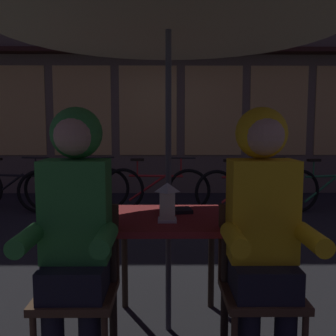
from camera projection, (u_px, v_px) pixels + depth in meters
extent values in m
plane|color=#232326|center=(168.00, 329.00, 2.47)|extent=(60.00, 60.00, 0.00)
cube|color=maroon|center=(168.00, 219.00, 2.40)|extent=(0.72, 0.72, 0.04)
cylinder|color=#2D2319|center=(113.00, 298.00, 2.12)|extent=(0.04, 0.04, 0.70)
cylinder|color=#2D2319|center=(225.00, 298.00, 2.13)|extent=(0.04, 0.04, 0.70)
cylinder|color=#2D2319|center=(125.00, 260.00, 2.74)|extent=(0.04, 0.04, 0.70)
cylinder|color=#2D2319|center=(211.00, 259.00, 2.75)|extent=(0.04, 0.04, 0.70)
cylinder|color=#4C4C51|center=(168.00, 155.00, 2.35)|extent=(0.04, 0.04, 2.25)
cube|color=white|center=(167.00, 220.00, 2.27)|extent=(0.11, 0.11, 0.02)
cube|color=white|center=(167.00, 205.00, 2.26)|extent=(0.09, 0.09, 0.16)
pyramid|color=white|center=(167.00, 187.00, 2.25)|extent=(0.11, 0.11, 0.06)
cube|color=#513823|center=(77.00, 295.00, 1.99)|extent=(0.40, 0.40, 0.04)
cylinder|color=#513823|center=(114.00, 320.00, 2.18)|extent=(0.03, 0.03, 0.41)
cylinder|color=#513823|center=(54.00, 320.00, 2.18)|extent=(0.03, 0.03, 0.41)
cube|color=#513823|center=(83.00, 241.00, 2.15)|extent=(0.40, 0.03, 0.42)
cube|color=#513823|center=(262.00, 294.00, 1.99)|extent=(0.40, 0.40, 0.04)
cylinder|color=#513823|center=(283.00, 319.00, 2.19)|extent=(0.03, 0.03, 0.41)
cylinder|color=#513823|center=(223.00, 319.00, 2.19)|extent=(0.03, 0.03, 0.41)
cube|color=#513823|center=(254.00, 241.00, 2.15)|extent=(0.40, 0.03, 0.42)
cube|color=black|center=(76.00, 277.00, 1.98)|extent=(0.32, 0.36, 0.16)
cube|color=#338C38|center=(76.00, 210.00, 1.98)|extent=(0.34, 0.22, 0.52)
cylinder|color=#338C38|center=(105.00, 239.00, 1.77)|extent=(0.09, 0.30, 0.09)
cylinder|color=#338C38|center=(27.00, 240.00, 1.77)|extent=(0.09, 0.30, 0.09)
sphere|color=tan|center=(74.00, 135.00, 1.94)|extent=(0.21, 0.21, 0.21)
sphere|color=#338C38|center=(76.00, 133.00, 1.99)|extent=(0.27, 0.27, 0.27)
cube|color=black|center=(262.00, 276.00, 1.98)|extent=(0.32, 0.36, 0.16)
cube|color=yellow|center=(262.00, 210.00, 1.99)|extent=(0.34, 0.22, 0.52)
cylinder|color=yellow|center=(312.00, 239.00, 1.78)|extent=(0.09, 0.30, 0.09)
cylinder|color=yellow|center=(234.00, 239.00, 1.78)|extent=(0.09, 0.30, 0.09)
sphere|color=tan|center=(264.00, 135.00, 1.95)|extent=(0.21, 0.21, 0.21)
sphere|color=yellow|center=(261.00, 133.00, 1.99)|extent=(0.27, 0.27, 0.27)
cube|color=#6B5B4C|center=(148.00, 34.00, 7.51)|extent=(10.00, 0.60, 6.20)
cube|color=#E0B260|center=(17.00, 111.00, 7.34)|extent=(1.10, 0.02, 1.70)
cube|color=#E0B260|center=(82.00, 111.00, 7.35)|extent=(1.10, 0.02, 1.70)
cube|color=#E0B260|center=(148.00, 111.00, 7.36)|extent=(1.10, 0.02, 1.70)
cube|color=#E0B260|center=(213.00, 111.00, 7.37)|extent=(1.10, 0.02, 1.70)
cube|color=#E0B260|center=(279.00, 111.00, 7.38)|extent=(1.10, 0.02, 1.70)
cube|color=#331914|center=(147.00, 51.00, 7.10)|extent=(9.00, 0.36, 0.08)
torus|color=black|center=(44.00, 190.00, 5.91)|extent=(0.66, 0.16, 0.66)
cylinder|color=black|center=(13.00, 175.00, 5.97)|extent=(0.83, 0.18, 0.04)
cylinder|color=black|center=(6.00, 187.00, 6.01)|extent=(0.60, 0.14, 0.44)
cylinder|color=black|center=(36.00, 167.00, 5.89)|extent=(0.02, 0.02, 0.28)
cylinder|color=black|center=(35.00, 158.00, 5.87)|extent=(0.44, 0.10, 0.02)
torus|color=black|center=(108.00, 189.00, 5.99)|extent=(0.66, 0.19, 0.66)
torus|color=black|center=(40.00, 191.00, 5.76)|extent=(0.66, 0.19, 0.66)
cylinder|color=#1E4C93|center=(74.00, 176.00, 5.85)|extent=(0.82, 0.21, 0.04)
cylinder|color=#1E4C93|center=(67.00, 188.00, 5.85)|extent=(0.60, 0.16, 0.44)
cylinder|color=#1E4C93|center=(55.00, 169.00, 5.78)|extent=(0.02, 0.02, 0.24)
cube|color=black|center=(55.00, 160.00, 5.76)|extent=(0.21, 0.12, 0.04)
cylinder|color=#1E4C93|center=(100.00, 167.00, 5.92)|extent=(0.02, 0.02, 0.28)
cylinder|color=black|center=(100.00, 158.00, 5.91)|extent=(0.43, 0.12, 0.02)
torus|color=black|center=(189.00, 190.00, 5.87)|extent=(0.66, 0.12, 0.66)
torus|color=black|center=(123.00, 189.00, 5.97)|extent=(0.66, 0.12, 0.66)
cylinder|color=maroon|center=(156.00, 176.00, 5.89)|extent=(0.84, 0.12, 0.04)
cylinder|color=maroon|center=(148.00, 188.00, 5.93)|extent=(0.61, 0.10, 0.44)
cylinder|color=maroon|center=(137.00, 168.00, 5.91)|extent=(0.02, 0.02, 0.24)
cube|color=black|center=(137.00, 160.00, 5.89)|extent=(0.21, 0.10, 0.04)
cylinder|color=maroon|center=(181.00, 167.00, 5.84)|extent=(0.02, 0.02, 0.28)
cylinder|color=black|center=(181.00, 158.00, 5.83)|extent=(0.44, 0.07, 0.02)
torus|color=black|center=(278.00, 189.00, 5.96)|extent=(0.66, 0.19, 0.66)
torus|color=black|center=(216.00, 192.00, 5.74)|extent=(0.66, 0.19, 0.66)
cylinder|color=maroon|center=(248.00, 177.00, 5.82)|extent=(0.83, 0.21, 0.04)
cylinder|color=maroon|center=(240.00, 189.00, 5.82)|extent=(0.60, 0.16, 0.44)
cylinder|color=maroon|center=(230.00, 169.00, 5.75)|extent=(0.02, 0.02, 0.24)
cube|color=black|center=(231.00, 161.00, 5.74)|extent=(0.21, 0.12, 0.04)
cylinder|color=maroon|center=(272.00, 167.00, 5.89)|extent=(0.02, 0.02, 0.28)
cylinder|color=black|center=(272.00, 158.00, 5.88)|extent=(0.44, 0.12, 0.02)
torus|color=black|center=(299.00, 191.00, 5.79)|extent=(0.66, 0.19, 0.66)
cylinder|color=#236B3D|center=(330.00, 176.00, 5.88)|extent=(0.83, 0.21, 0.04)
cylinder|color=#236B3D|center=(322.00, 188.00, 5.87)|extent=(0.60, 0.16, 0.44)
cylinder|color=#236B3D|center=(314.00, 169.00, 5.81)|extent=(0.02, 0.02, 0.24)
cube|color=black|center=(314.00, 160.00, 5.79)|extent=(0.21, 0.12, 0.04)
cube|color=black|center=(176.00, 210.00, 2.51)|extent=(0.22, 0.17, 0.02)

